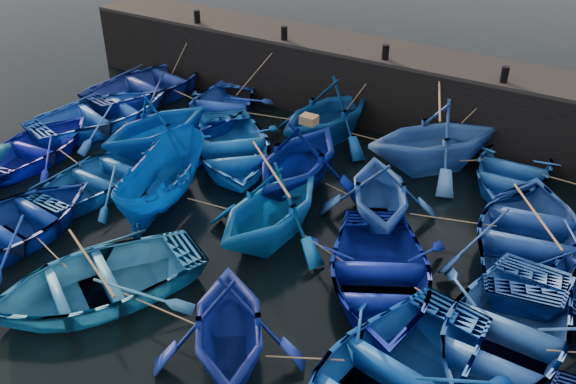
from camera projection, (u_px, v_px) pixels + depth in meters
The scene contains 31 objects.
ground at pixel (223, 273), 16.11m from camera, with size 120.00×120.00×0.00m, color black.
quay_wall at pixel (392, 88), 23.12m from camera, with size 26.00×2.50×2.50m, color black.
quay_top at pixel (395, 53), 22.43m from camera, with size 26.00×2.50×0.12m, color black.
bollard_0 at pixel (197, 17), 25.12m from camera, with size 0.24×0.24×0.50m, color black.
bollard_1 at pixel (284, 33), 23.37m from camera, with size 0.24×0.24×0.50m, color black.
bollard_2 at pixel (385, 52), 21.61m from camera, with size 0.24×0.24×0.50m, color black.
bollard_3 at pixel (505, 74), 19.86m from camera, with size 0.24×0.24×0.50m, color black.
boat_0 at pixel (152, 83), 25.31m from camera, with size 4.03×5.63×1.17m, color navy.
boat_1 at pixel (218, 107), 23.51m from camera, with size 3.43×4.80×1.00m, color blue.
boat_2 at pixel (328, 111), 21.66m from camera, with size 3.76×4.36×2.29m, color navy.
boat_3 at pixel (435, 136), 20.01m from camera, with size 3.85×4.46×2.35m, color blue.
boat_4 at pixel (512, 169), 19.63m from camera, with size 3.38×4.72×0.98m, color #1B54A4.
boat_6 at pixel (103, 113), 22.96m from camera, with size 3.82×5.34×1.11m, color blue.
boat_7 at pixel (156, 125), 20.89m from camera, with size 3.54×4.11×2.16m, color #0145A2.
boat_8 at pixel (231, 148), 20.69m from camera, with size 3.77×5.26×1.09m, color blue.
boat_9 at pixel (299, 157), 18.84m from camera, with size 3.83×4.44×2.34m, color #001270.
boat_10 at pixel (381, 191), 17.56m from camera, with size 3.28×3.80×2.00m, color #2351A4.
boat_11 at pixel (532, 235), 16.48m from camera, with size 4.11×5.74×1.19m, color navy.
boat_13 at pixel (40, 145), 21.05m from camera, with size 3.16×4.42×0.92m, color #0C1692.
boat_14 at pixel (103, 175), 19.33m from camera, with size 3.24×4.52×0.94m, color #114F90.
boat_15 at pixel (162, 181), 18.31m from camera, with size 1.65×4.37×1.69m, color #00418D.
boat_16 at pixel (271, 205), 16.74m from camera, with size 3.61×4.19×2.20m, color #0A5FA6.
boat_17 at pixel (379, 275), 15.18m from camera, with size 3.72×5.20×1.08m, color navy.
boat_18 at pixel (503, 334), 13.49m from camera, with size 3.86×5.40×1.12m, color blue.
boat_21 at pixel (11, 225), 16.98m from camera, with size 3.66×5.11×1.06m, color navy.
boat_22 at pixel (94, 280), 15.02m from camera, with size 3.72×5.20×1.08m, color #2C7CC0.
boat_23 at pixel (228, 324), 13.13m from camera, with size 3.21×3.72×1.96m, color navy.
boat_24 at pixel (386, 377), 12.46m from camera, with size 3.96×5.54×1.15m, color #0A4493.
wooden_crate at pixel (309, 120), 18.03m from camera, with size 0.46×0.37×0.25m, color brown.
mooring_ropes at pixel (324, 164), 19.12m from camera, with size 18.28×11.85×2.10m.
loose_oars at pixel (345, 180), 16.60m from camera, with size 10.64×12.14×1.33m.
Camera 1 is at (7.92, -10.00, 10.18)m, focal length 40.00 mm.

